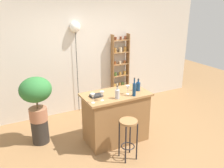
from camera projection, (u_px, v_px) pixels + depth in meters
ground at (123, 147)px, 4.39m from camera, size 12.00×12.00×0.00m
back_wall at (83, 53)px, 5.55m from camera, size 6.40×0.10×2.80m
kitchen_counter at (116, 117)px, 4.48m from camera, size 1.22×0.67×0.95m
bar_stool at (128, 131)px, 3.92m from camera, size 0.30×0.30×0.72m
spice_shelf at (120, 70)px, 6.00m from camera, size 0.46×0.15×1.80m
plant_stool at (40, 131)px, 4.48m from camera, size 0.31×0.31×0.46m
potted_plant at (36, 94)px, 4.22m from camera, size 0.57×0.52×0.83m
bottle_vinegar at (134, 89)px, 4.18m from camera, size 0.06×0.06×0.34m
bottle_sauce_amber at (138, 86)px, 4.44m from camera, size 0.08×0.08×0.23m
bottle_olive_oil at (117, 94)px, 4.07m from camera, size 0.08×0.08×0.23m
wine_glass_left at (102, 94)px, 3.99m from camera, size 0.07×0.07×0.16m
wine_glass_center at (128, 88)px, 4.26m from camera, size 0.07×0.07×0.16m
wine_glass_right at (93, 96)px, 3.89m from camera, size 0.07×0.07×0.16m
cookbook at (96, 96)px, 4.18m from camera, size 0.22×0.16×0.03m
pendant_globe_light at (75, 28)px, 5.18m from camera, size 0.24×0.24×2.13m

